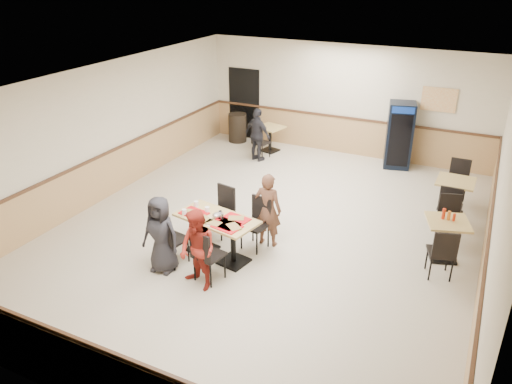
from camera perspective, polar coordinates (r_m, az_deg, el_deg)
The scene contains 20 objects.
ground at distance 10.16m, azimuth 1.40°, elevation -4.29°, with size 10.00×10.00×0.00m, color beige.
room_shell at distance 11.64m, azimuth 14.73°, elevation 1.98°, with size 10.00×10.00×10.00m.
main_table at distance 9.06m, azimuth -4.47°, elevation -4.41°, with size 1.61×1.01×0.80m.
main_chairs at distance 9.10m, azimuth -4.72°, elevation -4.45°, with size 1.62×1.96×1.01m.
diner_woman_left at distance 8.72m, azimuth -10.82°, elevation -4.81°, with size 0.68×0.45×1.40m, color black.
diner_woman_right at distance 8.18m, azimuth -6.68°, elevation -6.64°, with size 0.68×0.53×1.40m, color maroon.
diner_man_opposite at distance 9.33m, azimuth 1.37°, elevation -2.04°, with size 0.53×0.35×1.46m, color brown.
lone_diner at distance 13.41m, azimuth 0.18°, elevation 6.54°, with size 0.85×0.35×1.45m, color black.
tabletop_clutter at distance 8.85m, azimuth -4.64°, elevation -3.01°, with size 1.33×0.73×0.12m.
side_table_near at distance 9.60m, azimuth 20.89°, elevation -4.47°, with size 0.90×0.90×0.77m.
side_table_near_chair_south at distance 9.08m, azimuth 20.41°, elevation -6.35°, with size 0.45×0.45×0.97m, color black, non-canonical shape.
side_table_near_chair_north at distance 10.16m, azimuth 21.28°, elevation -3.04°, with size 0.45×0.45×0.97m, color black, non-canonical shape.
side_table_far at distance 11.28m, azimuth 21.68°, elevation -0.02°, with size 0.76×0.76×0.80m.
side_table_far_chair_south at distance 10.71m, azimuth 21.30°, elevation -1.45°, with size 0.47×0.47×1.02m, color black, non-canonical shape.
side_table_far_chair_north at distance 11.89m, azimuth 21.99°, elevation 1.04°, with size 0.47×0.47×1.02m, color black, non-canonical shape.
condiment_caddy at distance 9.49m, azimuth 21.06°, elevation -2.48°, with size 0.23×0.06×0.20m.
back_table at distance 14.19m, azimuth 1.63°, elevation 6.54°, with size 0.82×0.82×0.72m.
back_table_chair_lone at distance 13.70m, azimuth 0.62°, elevation 5.77°, with size 0.42×0.42×0.91m, color black, non-canonical shape.
pepsi_cooler at distance 13.47m, azimuth 16.06°, elevation 6.25°, with size 0.78×0.78×1.72m.
trash_bin at distance 15.02m, azimuth -2.13°, elevation 7.36°, with size 0.54×0.54×0.84m, color black.
Camera 1 is at (3.66, -8.07, 4.97)m, focal length 35.00 mm.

